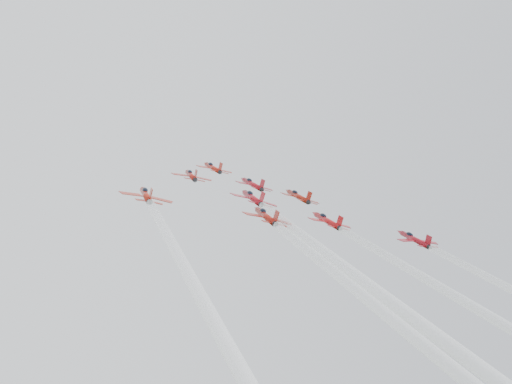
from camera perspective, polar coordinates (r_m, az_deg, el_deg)
name	(u,v)px	position (r m, az deg, el deg)	size (l,w,h in m)	color
jet_lead	(213,167)	(151.62, -4.34, 2.46)	(10.19, 12.47, 9.71)	#A71C0F
jet_row2_left	(191,175)	(128.14, -6.53, 1.68)	(9.32, 11.41, 8.88)	#9E170F
jet_row2_center	(252,184)	(137.83, -0.38, 0.82)	(9.95, 12.18, 9.48)	maroon
jet_row2_right	(298,196)	(136.35, 4.22, -0.41)	(10.26, 12.56, 9.78)	maroon
jet_center	(377,290)	(72.26, 12.00, -9.53)	(10.45, 91.13, 70.33)	#A00F1A
jet_rear_farleft	(205,296)	(53.99, -5.14, -10.28)	(8.87, 77.38, 59.72)	#A01D0F
jet_rear_left	(412,330)	(61.41, 15.29, -13.15)	(9.44, 82.33, 63.53)	maroon
jet_rear_right	(485,317)	(76.12, 21.92, -11.55)	(9.36, 81.63, 62.99)	#A91013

